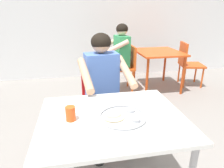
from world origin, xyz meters
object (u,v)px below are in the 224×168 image
(chair_red_right, at_px, (188,61))
(diner_foreground, at_px, (104,83))
(table_foreground, at_px, (112,126))
(thali_tray, at_px, (123,116))
(chair_foreground, at_px, (100,95))
(drinking_cup, at_px, (70,113))
(chair_red_left, at_px, (126,65))
(patron_background, at_px, (117,53))
(table_background_red, at_px, (158,56))

(chair_red_right, bearing_deg, diner_foreground, -140.99)
(table_foreground, xyz_separation_m, thali_tray, (0.07, -0.04, 0.09))
(table_foreground, distance_m, chair_foreground, 0.90)
(thali_tray, distance_m, drinking_cup, 0.36)
(thali_tray, height_order, chair_foreground, chair_foreground)
(chair_red_left, bearing_deg, table_foreground, -107.20)
(diner_foreground, bearing_deg, patron_background, 72.96)
(drinking_cup, height_order, chair_red_left, chair_red_left)
(table_foreground, distance_m, patron_background, 2.21)
(thali_tray, height_order, chair_red_left, chair_red_left)
(thali_tray, bearing_deg, diner_foreground, 91.89)
(drinking_cup, bearing_deg, table_foreground, -0.20)
(diner_foreground, xyz_separation_m, table_background_red, (1.24, 1.49, -0.10))
(thali_tray, bearing_deg, drinking_cup, 174.14)
(table_foreground, relative_size, thali_tray, 3.06)
(table_foreground, bearing_deg, diner_foreground, 86.21)
(diner_foreground, relative_size, chair_red_right, 1.43)
(drinking_cup, height_order, diner_foreground, diner_foreground)
(table_foreground, xyz_separation_m, table_background_red, (1.29, 2.16, -0.01))
(drinking_cup, bearing_deg, chair_red_right, 44.76)
(thali_tray, relative_size, chair_foreground, 0.39)
(table_foreground, bearing_deg, table_background_red, 59.23)
(chair_foreground, height_order, chair_red_right, chair_red_right)
(thali_tray, bearing_deg, table_background_red, 60.98)
(table_foreground, height_order, patron_background, patron_background)
(chair_red_left, bearing_deg, diner_foreground, -112.75)
(thali_tray, height_order, chair_red_right, chair_red_right)
(drinking_cup, height_order, table_background_red, drinking_cup)
(chair_foreground, relative_size, diner_foreground, 0.69)
(chair_red_left, height_order, patron_background, patron_background)
(thali_tray, bearing_deg, patron_background, 78.90)
(table_background_red, distance_m, chair_red_left, 0.63)
(thali_tray, bearing_deg, chair_red_left, 74.69)
(table_foreground, bearing_deg, drinking_cup, 179.80)
(table_background_red, height_order, chair_red_left, chair_red_left)
(patron_background, bearing_deg, chair_red_left, 6.37)
(chair_foreground, relative_size, patron_background, 0.69)
(chair_red_right, height_order, patron_background, patron_background)
(chair_red_right, distance_m, patron_background, 1.47)
(thali_tray, bearing_deg, chair_foreground, 92.79)
(thali_tray, relative_size, chair_red_right, 0.39)
(table_background_red, bearing_deg, chair_red_right, 4.69)
(chair_foreground, xyz_separation_m, diner_foreground, (0.02, -0.22, 0.24))
(table_foreground, bearing_deg, chair_foreground, 88.52)
(table_background_red, bearing_deg, patron_background, -179.21)
(table_foreground, distance_m, table_background_red, 2.51)
(drinking_cup, xyz_separation_m, chair_red_left, (0.96, 2.17, -0.28))
(table_background_red, height_order, chair_red_right, chair_red_right)
(drinking_cup, relative_size, chair_red_left, 0.12)
(table_foreground, distance_m, diner_foreground, 0.68)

